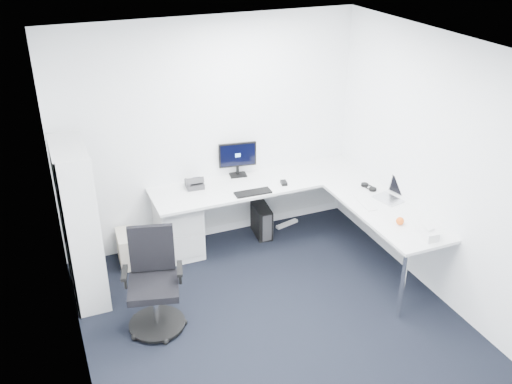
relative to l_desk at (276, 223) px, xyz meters
name	(u,v)px	position (x,y,z in m)	size (l,w,h in m)	color
ground	(283,336)	(-0.55, -1.40, -0.40)	(4.20, 4.20, 0.00)	black
ceiling	(291,58)	(-0.55, -1.40, 2.30)	(4.20, 4.20, 0.00)	white
wall_back	(210,134)	(-0.55, 0.70, 0.95)	(3.60, 0.02, 2.70)	white
wall_front	(447,383)	(-0.55, -3.50, 0.95)	(3.60, 0.02, 2.70)	white
wall_left	(70,258)	(-2.35, -1.40, 0.95)	(0.02, 4.20, 2.70)	white
wall_right	(454,180)	(1.25, -1.40, 0.95)	(0.02, 4.20, 2.70)	white
l_desk	(276,223)	(0.00, 0.00, 0.00)	(2.72, 1.52, 0.79)	silver
drawer_pedestal	(177,224)	(-1.07, 0.47, -0.02)	(0.49, 0.61, 0.75)	silver
bookshelf	(79,223)	(-2.17, 0.05, 0.45)	(0.33, 0.85, 1.70)	silver
task_chair	(153,285)	(-1.64, -0.80, 0.12)	(0.58, 0.58, 1.03)	black
black_pc_tower	(262,221)	(0.01, 0.45, -0.20)	(0.18, 0.40, 0.39)	black
beige_pc_tower	(126,249)	(-1.69, 0.45, -0.20)	(0.18, 0.41, 0.39)	#B7AF9C
power_strip	(287,224)	(0.40, 0.54, -0.38)	(0.33, 0.06, 0.04)	silver
monitor	(238,159)	(-0.24, 0.62, 0.62)	(0.45, 0.15, 0.44)	black
black_keyboard	(253,193)	(-0.25, 0.10, 0.41)	(0.42, 0.15, 0.02)	black
mouse	(284,183)	(0.18, 0.19, 0.41)	(0.07, 0.11, 0.04)	black
desk_phone	(194,182)	(-0.82, 0.51, 0.47)	(0.20, 0.20, 0.14)	#2F2F31
laptop	(389,191)	(1.08, -0.62, 0.51)	(0.31, 0.30, 0.22)	silver
white_keyboard	(365,202)	(0.81, -0.59, 0.40)	(0.11, 0.39, 0.01)	silver
headphones	(369,186)	(1.04, -0.29, 0.42)	(0.13, 0.20, 0.05)	black
orange_fruit	(400,221)	(0.88, -1.13, 0.44)	(0.08, 0.08, 0.08)	#E95A14
tissue_box	(427,233)	(0.98, -1.44, 0.44)	(0.13, 0.25, 0.09)	silver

